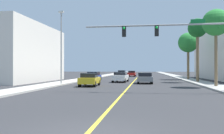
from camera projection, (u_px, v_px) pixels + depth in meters
ground at (137, 78)px, 48.09m from camera, size 192.00×192.00×0.00m
sidewalk_left at (94, 77)px, 49.33m from camera, size 2.70×168.00×0.15m
sidewalk_right at (182, 78)px, 46.84m from camera, size 2.70×168.00×0.15m
lane_marking_center at (137, 78)px, 48.09m from camera, size 0.16×144.00×0.01m
traffic_signal_mast at (179, 37)px, 18.35m from camera, size 11.20×0.36×5.58m
street_lamp at (61, 44)px, 27.46m from camera, size 0.56×0.28×8.49m
palm_near at (216, 23)px, 23.68m from camera, size 2.69×2.69×7.74m
palm_mid at (197, 29)px, 31.92m from camera, size 2.57×2.57×8.56m
palm_far at (188, 43)px, 40.11m from camera, size 3.38×3.38×7.90m
car_red at (132, 74)px, 55.85m from camera, size 1.90×4.61×1.38m
car_yellow at (90, 79)px, 25.32m from camera, size 1.91×3.94×1.42m
car_blue at (93, 76)px, 36.04m from camera, size 1.86×4.08×1.42m
car_gray at (145, 78)px, 30.01m from camera, size 1.96×4.08×1.38m
car_black at (122, 73)px, 59.56m from camera, size 2.07×4.18×1.45m
car_white at (121, 77)px, 32.99m from camera, size 2.03×4.57×1.41m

